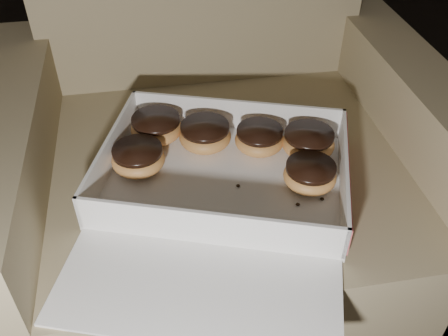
% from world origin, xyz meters
% --- Properties ---
extents(floor, '(4.50, 4.50, 0.00)m').
position_xyz_m(floor, '(0.00, 0.00, 0.00)').
color(floor, black).
rests_on(floor, ground).
extents(armchair, '(0.87, 0.73, 0.91)m').
position_xyz_m(armchair, '(-0.49, -0.05, 0.29)').
color(armchair, '#9C8B63').
rests_on(armchair, floor).
extents(bakery_box, '(0.55, 0.59, 0.07)m').
position_xyz_m(bakery_box, '(-0.51, -0.22, 0.42)').
color(bakery_box, white).
rests_on(bakery_box, armchair).
extents(donut_a, '(0.10, 0.10, 0.05)m').
position_xyz_m(donut_a, '(-0.52, -0.09, 0.44)').
color(donut_a, '#DC8F4C').
rests_on(donut_a, bakery_box).
extents(donut_b, '(0.09, 0.09, 0.05)m').
position_xyz_m(donut_b, '(-0.36, -0.23, 0.44)').
color(donut_b, '#DC8F4C').
rests_on(donut_b, bakery_box).
extents(donut_c, '(0.09, 0.09, 0.05)m').
position_xyz_m(donut_c, '(-0.42, -0.11, 0.44)').
color(donut_c, '#DC8F4C').
rests_on(donut_c, bakery_box).
extents(donut_d, '(0.09, 0.09, 0.05)m').
position_xyz_m(donut_d, '(-0.65, -0.13, 0.44)').
color(donut_d, '#DC8F4C').
rests_on(donut_d, bakery_box).
extents(donut_e, '(0.10, 0.10, 0.05)m').
position_xyz_m(donut_e, '(-0.61, -0.05, 0.44)').
color(donut_e, '#DC8F4C').
rests_on(donut_e, bakery_box).
extents(donut_f, '(0.10, 0.10, 0.05)m').
position_xyz_m(donut_f, '(-0.34, -0.14, 0.44)').
color(donut_f, '#DC8F4C').
rests_on(donut_f, bakery_box).
extents(crumb_a, '(0.01, 0.01, 0.00)m').
position_xyz_m(crumb_a, '(-0.48, -0.21, 0.42)').
color(crumb_a, black).
rests_on(crumb_a, bakery_box).
extents(crumb_b, '(0.01, 0.01, 0.00)m').
position_xyz_m(crumb_b, '(-0.39, -0.27, 0.42)').
color(crumb_b, black).
rests_on(crumb_b, bakery_box).
extents(crumb_c, '(0.01, 0.01, 0.00)m').
position_xyz_m(crumb_c, '(-0.35, -0.27, 0.42)').
color(crumb_c, black).
rests_on(crumb_c, bakery_box).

